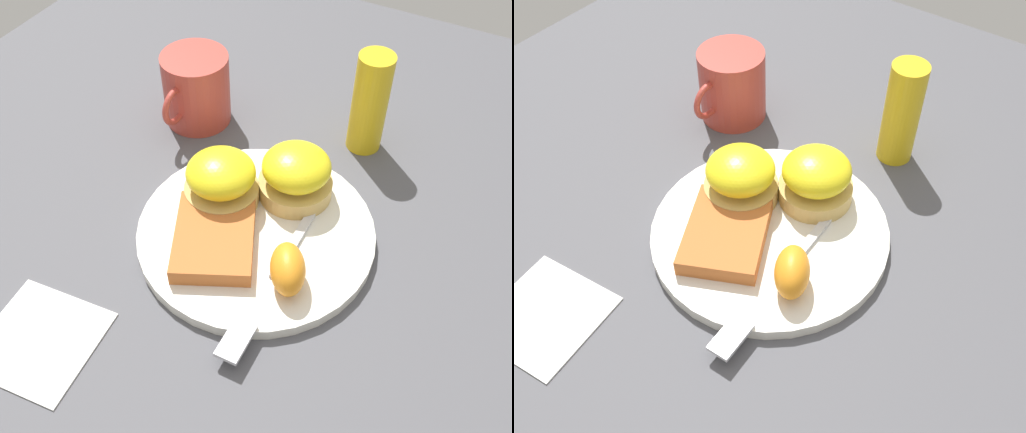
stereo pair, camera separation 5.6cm
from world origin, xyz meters
TOP-DOWN VIEW (x-y plane):
  - ground_plane at (0.00, 0.00)m, footprint 1.10×1.10m
  - plate at (0.00, 0.00)m, footprint 0.26×0.26m
  - sandwich_benedict_left at (-0.07, 0.01)m, footprint 0.09×0.09m
  - sandwich_benedict_right at (-0.02, -0.06)m, footprint 0.09×0.09m
  - hashbrown_patty at (0.04, -0.03)m, footprint 0.14×0.13m
  - orange_wedge at (0.05, 0.06)m, footprint 0.07×0.06m
  - fork at (0.06, 0.05)m, footprint 0.22×0.03m
  - cup at (-0.15, -0.17)m, footprint 0.12×0.09m
  - napkin at (0.22, -0.12)m, footprint 0.12×0.12m
  - condiment_bottle at (-0.20, 0.05)m, footprint 0.04×0.04m

SIDE VIEW (x-z plane):
  - ground_plane at x=0.00m, z-range 0.00..0.00m
  - napkin at x=0.22m, z-range 0.00..0.00m
  - plate at x=0.00m, z-range 0.00..0.01m
  - fork at x=0.06m, z-range 0.01..0.02m
  - hashbrown_patty at x=0.04m, z-range 0.01..0.03m
  - orange_wedge at x=0.05m, z-range 0.01..0.06m
  - sandwich_benedict_left at x=-0.07m, z-range 0.01..0.08m
  - sandwich_benedict_right at x=-0.02m, z-range 0.01..0.08m
  - cup at x=-0.15m, z-range 0.00..0.10m
  - condiment_bottle at x=-0.20m, z-range 0.00..0.13m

